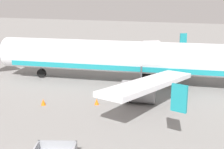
% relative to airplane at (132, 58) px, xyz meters
% --- Properties ---
extents(airplane, '(37.65, 30.32, 11.34)m').
position_rel_airplane_xyz_m(airplane, '(0.00, 0.00, 0.00)').
color(airplane, silver).
rests_on(airplane, ground).
extents(traffic_cone_near_plane, '(0.44, 0.44, 0.57)m').
position_rel_airplane_xyz_m(traffic_cone_near_plane, '(-0.89, -8.32, -2.77)').
color(traffic_cone_near_plane, orange).
rests_on(traffic_cone_near_plane, ground).
extents(traffic_cone_mid_apron, '(0.47, 0.47, 0.61)m').
position_rel_airplane_xyz_m(traffic_cone_mid_apron, '(-5.55, -10.25, -2.75)').
color(traffic_cone_mid_apron, orange).
rests_on(traffic_cone_mid_apron, ground).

